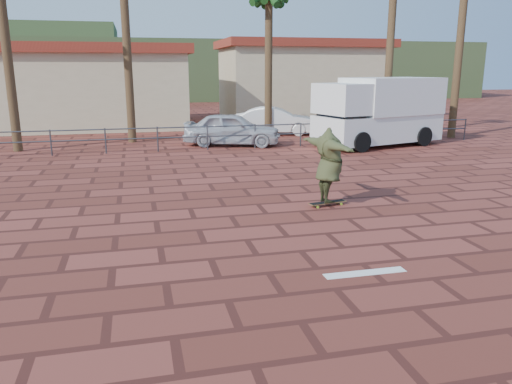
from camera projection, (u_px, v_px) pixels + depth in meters
ground at (301, 251)px, 9.14m from camera, size 120.00×120.00×0.00m
paint_stripe at (365, 273)px, 8.17m from camera, size 1.40×0.22×0.01m
guardrail at (207, 133)px, 20.30m from camera, size 24.06×0.06×1.00m
building_west at (75, 86)px, 27.98m from camera, size 12.60×7.60×4.50m
building_east at (301, 79)px, 32.98m from camera, size 10.60×6.60×5.00m
hill_front at (159, 70)px, 55.58m from camera, size 70.00×18.00×6.00m
longboard at (328, 203)px, 12.13m from camera, size 1.00×0.41×0.10m
skateboarder at (329, 165)px, 11.91m from camera, size 0.95×2.30×1.82m
campervan at (379, 110)px, 21.31m from camera, size 5.94×3.74×2.86m
car_silver at (232, 129)px, 21.51m from camera, size 4.45×2.84×1.41m
car_white at (275, 121)px, 25.09m from camera, size 4.36×2.54×1.36m
street_sign at (395, 109)px, 21.99m from camera, size 0.42×0.22×2.18m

